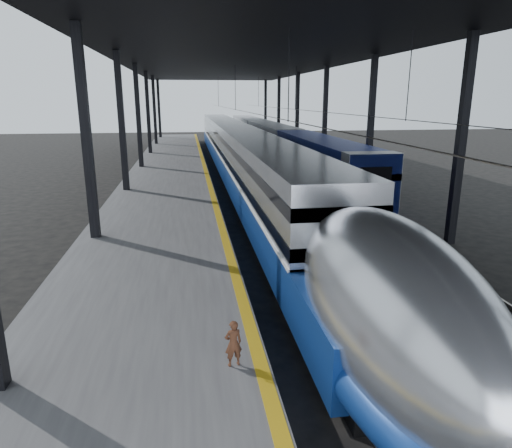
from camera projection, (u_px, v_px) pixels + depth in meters
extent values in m
plane|color=black|center=(257.00, 303.00, 14.62)|extent=(160.00, 160.00, 0.00)
cube|color=#4C4C4F|center=(168.00, 182.00, 33.07)|extent=(6.00, 80.00, 1.00)
cube|color=gold|center=(207.00, 174.00, 33.33)|extent=(0.30, 80.00, 0.01)
cube|color=slate|center=(234.00, 186.00, 33.86)|extent=(0.08, 80.00, 0.16)
cube|color=slate|center=(253.00, 186.00, 34.06)|extent=(0.08, 80.00, 0.16)
cube|color=slate|center=(299.00, 184.00, 34.57)|extent=(0.08, 80.00, 0.16)
cube|color=slate|center=(318.00, 184.00, 34.78)|extent=(0.08, 80.00, 0.16)
cube|color=black|center=(88.00, 149.00, 17.37)|extent=(0.35, 0.35, 9.00)
cube|color=black|center=(461.00, 143.00, 19.57)|extent=(0.35, 0.35, 9.00)
cube|color=black|center=(122.00, 131.00, 26.91)|extent=(0.35, 0.35, 9.00)
cube|color=black|center=(370.00, 129.00, 29.11)|extent=(0.35, 0.35, 9.00)
cube|color=black|center=(139.00, 123.00, 36.45)|extent=(0.35, 0.35, 9.00)
cube|color=black|center=(325.00, 121.00, 38.65)|extent=(0.35, 0.35, 9.00)
cube|color=black|center=(148.00, 118.00, 45.98)|extent=(0.35, 0.35, 9.00)
cube|color=black|center=(297.00, 117.00, 48.18)|extent=(0.35, 0.35, 9.00)
cube|color=black|center=(155.00, 115.00, 55.52)|extent=(0.35, 0.35, 9.00)
cube|color=black|center=(279.00, 114.00, 57.72)|extent=(0.35, 0.35, 9.00)
cube|color=black|center=(159.00, 112.00, 65.06)|extent=(0.35, 0.35, 9.00)
cube|color=black|center=(265.00, 112.00, 67.26)|extent=(0.35, 0.35, 9.00)
cube|color=black|center=(241.00, 55.00, 31.52)|extent=(18.00, 75.00, 0.45)
cylinder|color=slate|center=(243.00, 111.00, 32.53)|extent=(0.03, 74.00, 0.03)
cylinder|color=slate|center=(311.00, 111.00, 33.24)|extent=(0.03, 74.00, 0.03)
cube|color=silver|center=(234.00, 148.00, 39.65)|extent=(2.82, 57.00, 3.89)
cube|color=navy|center=(236.00, 164.00, 38.54)|extent=(2.90, 62.00, 1.51)
cube|color=silver|center=(234.00, 153.00, 39.77)|extent=(2.92, 57.00, 0.10)
cube|color=black|center=(234.00, 135.00, 39.35)|extent=(2.86, 57.00, 0.41)
cube|color=black|center=(234.00, 148.00, 39.65)|extent=(2.86, 57.00, 0.41)
ellipsoid|color=silver|center=(386.00, 306.00, 9.65)|extent=(2.82, 8.40, 3.89)
ellipsoid|color=navy|center=(382.00, 353.00, 9.94)|extent=(2.90, 8.40, 1.65)
ellipsoid|color=black|center=(461.00, 334.00, 6.96)|extent=(1.46, 2.20, 0.88)
cube|color=black|center=(380.00, 384.00, 10.15)|extent=(2.14, 2.60, 0.40)
cube|color=black|center=(249.00, 192.00, 31.13)|extent=(2.14, 2.60, 0.40)
cube|color=navy|center=(322.00, 166.00, 31.01)|extent=(2.70, 18.00, 3.66)
cube|color=#96989E|center=(370.00, 189.00, 23.00)|extent=(2.75, 1.20, 3.71)
cube|color=black|center=(376.00, 175.00, 22.19)|extent=(1.64, 0.06, 0.82)
cube|color=maroon|center=(374.00, 200.00, 22.52)|extent=(1.16, 0.06, 0.53)
cube|color=#96989E|center=(272.00, 141.00, 49.13)|extent=(2.70, 18.00, 3.66)
cube|color=#96989E|center=(248.00, 130.00, 67.25)|extent=(2.70, 18.00, 3.66)
cube|color=black|center=(351.00, 212.00, 25.75)|extent=(2.12, 2.40, 0.36)
cube|color=black|center=(277.00, 161.00, 46.73)|extent=(2.12, 2.40, 0.36)
imported|color=#502C1A|center=(233.00, 343.00, 9.33)|extent=(0.41, 0.32, 1.01)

